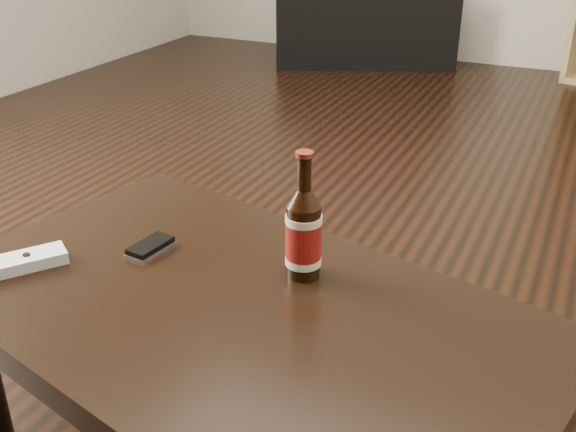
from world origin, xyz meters
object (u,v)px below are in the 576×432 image
at_px(coffee_table, 234,330).
at_px(beer_bottle, 304,234).
at_px(phone, 150,247).
at_px(remote, 8,265).
at_px(tv_stand, 364,27).

bearing_deg(coffee_table, beer_bottle, 63.42).
height_order(phone, remote, remote).
bearing_deg(phone, beer_bottle, 15.59).
relative_size(tv_stand, coffee_table, 0.94).
distance_m(phone, remote, 0.25).
relative_size(coffee_table, remote, 5.91).
relative_size(phone, remote, 0.50).
bearing_deg(coffee_table, remote, -169.50).
distance_m(beer_bottle, remote, 0.54).
bearing_deg(tv_stand, beer_bottle, -96.23).
distance_m(tv_stand, phone, 3.34).
height_order(beer_bottle, phone, beer_bottle).
xyz_separation_m(tv_stand, coffee_table, (0.93, -3.35, 0.12)).
relative_size(tv_stand, remote, 5.53).
height_order(tv_stand, beer_bottle, beer_bottle).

